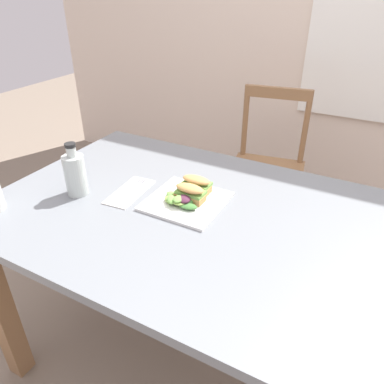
{
  "coord_description": "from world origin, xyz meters",
  "views": [
    {
      "loc": [
        0.33,
        -0.72,
        1.39
      ],
      "look_at": [
        -0.18,
        0.22,
        0.76
      ],
      "focal_mm": 34.49,
      "sensor_mm": 36.0,
      "label": 1
    }
  ],
  "objects_px": {
    "dining_table": "(192,240)",
    "sandwich_half_front": "(190,192)",
    "chair_wooden_far": "(267,168)",
    "sandwich_half_back": "(196,184)",
    "fork_on_napkin": "(133,189)",
    "bottle_cold_brew": "(76,176)",
    "plate_lunch": "(186,201)"
  },
  "relations": [
    {
      "from": "chair_wooden_far",
      "to": "fork_on_napkin",
      "type": "bearing_deg",
      "value": -101.54
    },
    {
      "from": "plate_lunch",
      "to": "dining_table",
      "type": "bearing_deg",
      "value": -40.71
    },
    {
      "from": "dining_table",
      "to": "plate_lunch",
      "type": "relative_size",
      "value": 5.41
    },
    {
      "from": "plate_lunch",
      "to": "sandwich_half_back",
      "type": "xyz_separation_m",
      "value": [
        0.0,
        0.07,
        0.03
      ]
    },
    {
      "from": "sandwich_half_back",
      "to": "plate_lunch",
      "type": "bearing_deg",
      "value": -91.3
    },
    {
      "from": "chair_wooden_far",
      "to": "sandwich_half_back",
      "type": "distance_m",
      "value": 0.94
    },
    {
      "from": "dining_table",
      "to": "fork_on_napkin",
      "type": "height_order",
      "value": "fork_on_napkin"
    },
    {
      "from": "sandwich_half_front",
      "to": "sandwich_half_back",
      "type": "bearing_deg",
      "value": 98.3
    },
    {
      "from": "dining_table",
      "to": "bottle_cold_brew",
      "type": "height_order",
      "value": "bottle_cold_brew"
    },
    {
      "from": "sandwich_half_front",
      "to": "sandwich_half_back",
      "type": "xyz_separation_m",
      "value": [
        -0.01,
        0.06,
        0.0
      ]
    },
    {
      "from": "sandwich_half_front",
      "to": "bottle_cold_brew",
      "type": "xyz_separation_m",
      "value": [
        -0.37,
        -0.13,
        0.03
      ]
    },
    {
      "from": "fork_on_napkin",
      "to": "bottle_cold_brew",
      "type": "bearing_deg",
      "value": -144.75
    },
    {
      "from": "chair_wooden_far",
      "to": "sandwich_half_front",
      "type": "distance_m",
      "value": 1.0
    },
    {
      "from": "chair_wooden_far",
      "to": "sandwich_half_front",
      "type": "bearing_deg",
      "value": -88.82
    },
    {
      "from": "dining_table",
      "to": "sandwich_half_back",
      "type": "distance_m",
      "value": 0.19
    },
    {
      "from": "sandwich_half_front",
      "to": "sandwich_half_back",
      "type": "distance_m",
      "value": 0.06
    },
    {
      "from": "sandwich_half_back",
      "to": "bottle_cold_brew",
      "type": "bearing_deg",
      "value": -151.68
    },
    {
      "from": "sandwich_half_front",
      "to": "fork_on_napkin",
      "type": "bearing_deg",
      "value": -173.36
    },
    {
      "from": "sandwich_half_back",
      "to": "fork_on_napkin",
      "type": "xyz_separation_m",
      "value": [
        -0.21,
        -0.09,
        -0.03
      ]
    },
    {
      "from": "sandwich_half_front",
      "to": "bottle_cold_brew",
      "type": "bearing_deg",
      "value": -160.22
    },
    {
      "from": "sandwich_half_back",
      "to": "bottle_cold_brew",
      "type": "xyz_separation_m",
      "value": [
        -0.36,
        -0.19,
        0.03
      ]
    },
    {
      "from": "dining_table",
      "to": "bottle_cold_brew",
      "type": "xyz_separation_m",
      "value": [
        -0.4,
        -0.09,
        0.19
      ]
    },
    {
      "from": "dining_table",
      "to": "sandwich_half_front",
      "type": "bearing_deg",
      "value": 124.89
    },
    {
      "from": "fork_on_napkin",
      "to": "plate_lunch",
      "type": "bearing_deg",
      "value": 5.04
    },
    {
      "from": "chair_wooden_far",
      "to": "fork_on_napkin",
      "type": "xyz_separation_m",
      "value": [
        -0.2,
        -0.97,
        0.3
      ]
    },
    {
      "from": "chair_wooden_far",
      "to": "bottle_cold_brew",
      "type": "relative_size",
      "value": 4.68
    },
    {
      "from": "plate_lunch",
      "to": "fork_on_napkin",
      "type": "height_order",
      "value": "plate_lunch"
    },
    {
      "from": "dining_table",
      "to": "sandwich_half_front",
      "type": "distance_m",
      "value": 0.17
    },
    {
      "from": "chair_wooden_far",
      "to": "plate_lunch",
      "type": "xyz_separation_m",
      "value": [
        0.01,
        -0.95,
        0.3
      ]
    },
    {
      "from": "chair_wooden_far",
      "to": "sandwich_half_front",
      "type": "height_order",
      "value": "chair_wooden_far"
    },
    {
      "from": "bottle_cold_brew",
      "to": "dining_table",
      "type": "bearing_deg",
      "value": 13.11
    },
    {
      "from": "dining_table",
      "to": "chair_wooden_far",
      "type": "relative_size",
      "value": 1.51
    }
  ]
}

